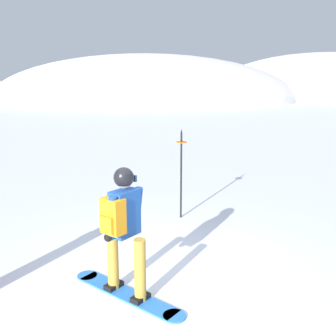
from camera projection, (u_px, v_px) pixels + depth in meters
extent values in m
plane|color=white|center=(163.00, 283.00, 5.45)|extent=(300.00, 300.00, 0.00)
ellipsoid|color=white|center=(145.00, 99.00, 45.66)|extent=(33.96, 30.56, 10.09)
ellipsoid|color=white|center=(322.00, 96.00, 51.46)|extent=(29.98, 26.98, 11.03)
cube|color=blue|center=(127.00, 294.00, 5.15)|extent=(1.46, 1.08, 0.02)
cylinder|color=blue|center=(87.00, 276.00, 5.61)|extent=(0.28, 0.28, 0.02)
cylinder|color=blue|center=(174.00, 316.00, 4.68)|extent=(0.28, 0.28, 0.02)
cube|color=black|center=(114.00, 285.00, 5.28)|extent=(0.25, 0.29, 0.06)
cube|color=black|center=(141.00, 298.00, 4.99)|extent=(0.25, 0.29, 0.06)
cylinder|color=#BC8E33|center=(113.00, 259.00, 5.19)|extent=(0.15, 0.15, 0.82)
cylinder|color=#BC8E33|center=(140.00, 270.00, 4.90)|extent=(0.15, 0.15, 0.82)
cube|color=#1E4C9E|center=(125.00, 213.00, 4.89)|extent=(0.38, 0.42, 0.58)
cylinder|color=#1E4C9E|center=(111.00, 218.00, 4.71)|extent=(0.20, 0.18, 0.57)
cylinder|color=#1E4C9E|center=(137.00, 208.00, 5.06)|extent=(0.20, 0.18, 0.57)
sphere|color=black|center=(108.00, 237.00, 4.78)|extent=(0.11, 0.11, 0.11)
sphere|color=black|center=(136.00, 225.00, 5.16)|extent=(0.11, 0.11, 0.11)
cube|color=orange|center=(113.00, 216.00, 4.73)|extent=(0.33, 0.30, 0.44)
cube|color=orange|center=(107.00, 225.00, 4.67)|extent=(0.20, 0.16, 0.20)
sphere|color=beige|center=(124.00, 180.00, 4.79)|extent=(0.21, 0.21, 0.21)
sphere|color=black|center=(124.00, 177.00, 4.78)|extent=(0.25, 0.25, 0.25)
cube|color=navy|center=(131.00, 178.00, 4.89)|extent=(0.16, 0.12, 0.08)
cylinder|color=black|center=(181.00, 176.00, 7.75)|extent=(0.04, 0.04, 1.71)
cylinder|color=orange|center=(181.00, 142.00, 7.59)|extent=(0.20, 0.20, 0.02)
cone|color=black|center=(181.00, 131.00, 7.54)|extent=(0.04, 0.04, 0.08)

